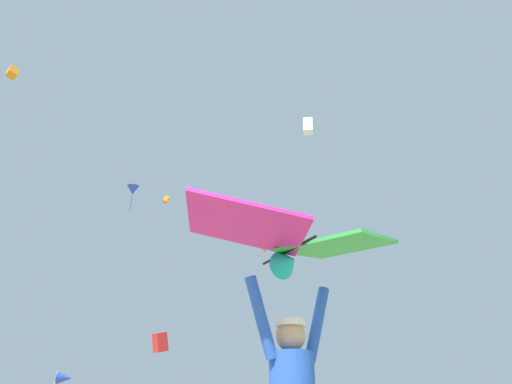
{
  "coord_description": "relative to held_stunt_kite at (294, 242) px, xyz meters",
  "views": [
    {
      "loc": [
        -0.9,
        -3.43,
        0.93
      ],
      "look_at": [
        0.2,
        1.03,
        3.3
      ],
      "focal_mm": 30.84,
      "sensor_mm": 36.0,
      "label": 1
    }
  ],
  "objects": [
    {
      "name": "distant_kite_blue_mid_right",
      "position": [
        -3.51,
        33.69,
        17.12
      ],
      "size": [
        1.12,
        1.22,
        2.49
      ],
      "color": "blue"
    },
    {
      "name": "distant_kite_orange_low_right",
      "position": [
        -11.46,
        22.14,
        19.06
      ],
      "size": [
        0.88,
        1.06,
        1.09
      ],
      "color": "orange"
    },
    {
      "name": "distant_kite_white_far_center",
      "position": [
        9.09,
        21.84,
        18.07
      ],
      "size": [
        0.97,
        0.95,
        1.16
      ],
      "color": "white"
    },
    {
      "name": "marker_flag",
      "position": [
        -2.55,
        6.61,
        -0.72
      ],
      "size": [
        0.3,
        0.24,
        1.75
      ],
      "color": "silver",
      "rests_on": "ground"
    },
    {
      "name": "held_stunt_kite",
      "position": [
        0.0,
        0.0,
        0.0
      ],
      "size": [
        2.01,
        1.32,
        0.43
      ],
      "color": "black"
    },
    {
      "name": "distant_kite_orange_low_left",
      "position": [
        7.49,
        28.74,
        10.67
      ],
      "size": [
        1.08,
        1.08,
        1.68
      ],
      "color": "orange"
    },
    {
      "name": "distant_kite_orange_high_left",
      "position": [
        -0.48,
        33.4,
        16.39
      ],
      "size": [
        0.58,
        0.54,
        0.79
      ],
      "color": "orange"
    },
    {
      "name": "distant_kite_red_overhead_distant",
      "position": [
        -0.02,
        27.13,
        3.09
      ],
      "size": [
        1.18,
        1.17,
        1.37
      ],
      "color": "red"
    }
  ]
}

